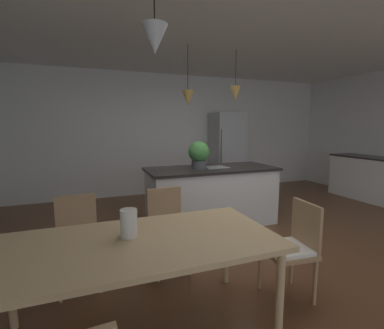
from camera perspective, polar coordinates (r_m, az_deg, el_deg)
name	(u,v)px	position (r m, az deg, el deg)	size (l,w,h in m)	color
ground_plane	(244,248)	(3.75, 10.75, -16.77)	(10.00, 8.40, 0.04)	brown
ceiling_slab	(250,19)	(3.62, 12.03, 27.52)	(10.00, 8.40, 0.12)	white
wall_back_kitchen	(171,135)	(6.41, -4.33, 6.25)	(10.00, 0.12, 2.70)	white
dining_table	(140,248)	(2.07, -10.83, -16.81)	(1.98, 0.97, 0.74)	tan
chair_far_left	(78,238)	(2.92, -22.73, -14.03)	(0.43, 0.43, 0.87)	#A87F56
chair_kitchen_end	(292,246)	(2.71, 20.22, -15.67)	(0.44, 0.44, 0.87)	#A87F56
chair_far_right	(168,226)	(3.01, -5.06, -12.75)	(0.41, 0.41, 0.87)	#A87F56
kitchen_island	(211,195)	(4.35, 4.05, -6.39)	(2.02, 0.86, 0.91)	silver
refrigerator	(227,152)	(6.54, 7.29, 2.50)	(0.72, 0.67, 1.85)	#B2B5B7
pendant_over_table	(155,39)	(1.93, -7.76, 24.49)	(0.17, 0.17, 0.70)	black
pendant_over_island_main	(188,98)	(4.09, -0.88, 13.72)	(0.18, 0.18, 0.86)	black
pendant_over_island_aux	(235,94)	(4.42, 9.02, 14.39)	(0.16, 0.16, 0.78)	black
potted_plant_on_island	(199,154)	(4.15, 1.43, 2.27)	(0.32, 0.32, 0.42)	#4C4C51
vase_on_dining_table	(129,223)	(2.09, -13.04, -11.82)	(0.12, 0.12, 0.21)	silver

